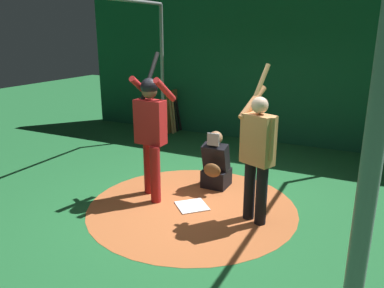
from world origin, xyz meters
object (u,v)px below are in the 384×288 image
catcher (216,166)px  visitor (258,151)px  batter (151,127)px  bat_rack (174,112)px  home_plate (192,206)px

catcher → visitor: (0.82, 0.92, 0.61)m
catcher → visitor: 1.37m
batter → visitor: batter is taller
catcher → batter: bearing=-42.4°
batter → visitor: 1.63m
batter → catcher: batter is taller
batter → catcher: (-0.78, 0.71, -0.74)m
catcher → bat_rack: (-2.86, -2.34, 0.12)m
catcher → visitor: size_ratio=0.46×
home_plate → catcher: bearing=178.7°
batter → visitor: size_ratio=1.05×
catcher → bat_rack: bat_rack is taller
home_plate → visitor: 1.34m
visitor → bat_rack: size_ratio=1.95×
bat_rack → batter: bearing=24.1°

